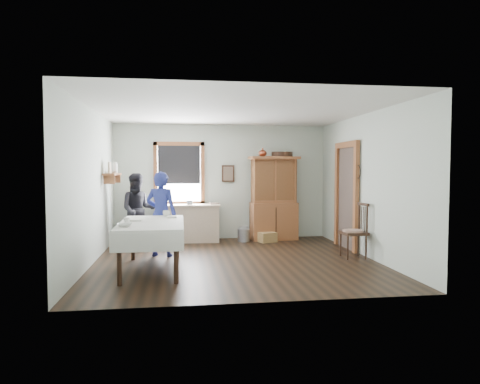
{
  "coord_description": "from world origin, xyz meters",
  "views": [
    {
      "loc": [
        -0.97,
        -7.63,
        1.65
      ],
      "look_at": [
        0.13,
        0.3,
        1.23
      ],
      "focal_mm": 32.0,
      "sensor_mm": 36.0,
      "label": 1
    }
  ],
  "objects_px": {
    "dining_table": "(152,246)",
    "woman_blue": "(161,217)",
    "spindle_chair": "(353,230)",
    "work_counter": "(187,223)",
    "pail": "(244,235)",
    "wicker_basket": "(268,237)",
    "china_hutch": "(274,198)",
    "figure_dark": "(138,212)"
  },
  "relations": [
    {
      "from": "china_hutch",
      "to": "woman_blue",
      "type": "bearing_deg",
      "value": -150.79
    },
    {
      "from": "spindle_chair",
      "to": "woman_blue",
      "type": "bearing_deg",
      "value": 164.88
    },
    {
      "from": "china_hutch",
      "to": "woman_blue",
      "type": "relative_size",
      "value": 1.31
    },
    {
      "from": "work_counter",
      "to": "woman_blue",
      "type": "bearing_deg",
      "value": -104.73
    },
    {
      "from": "dining_table",
      "to": "china_hutch",
      "type": "bearing_deg",
      "value": 46.37
    },
    {
      "from": "work_counter",
      "to": "woman_blue",
      "type": "xyz_separation_m",
      "value": [
        -0.52,
        -1.58,
        0.32
      ]
    },
    {
      "from": "work_counter",
      "to": "dining_table",
      "type": "bearing_deg",
      "value": -99.31
    },
    {
      "from": "work_counter",
      "to": "wicker_basket",
      "type": "bearing_deg",
      "value": -6.83
    },
    {
      "from": "wicker_basket",
      "to": "pail",
      "type": "bearing_deg",
      "value": 163.06
    },
    {
      "from": "wicker_basket",
      "to": "work_counter",
      "type": "bearing_deg",
      "value": 169.78
    },
    {
      "from": "work_counter",
      "to": "china_hutch",
      "type": "distance_m",
      "value": 2.09
    },
    {
      "from": "dining_table",
      "to": "pail",
      "type": "relative_size",
      "value": 6.74
    },
    {
      "from": "china_hutch",
      "to": "wicker_basket",
      "type": "xyz_separation_m",
      "value": [
        -0.22,
        -0.35,
        -0.86
      ]
    },
    {
      "from": "china_hutch",
      "to": "spindle_chair",
      "type": "relative_size",
      "value": 1.89
    },
    {
      "from": "spindle_chair",
      "to": "woman_blue",
      "type": "height_order",
      "value": "woman_blue"
    },
    {
      "from": "dining_table",
      "to": "woman_blue",
      "type": "distance_m",
      "value": 1.21
    },
    {
      "from": "dining_table",
      "to": "figure_dark",
      "type": "xyz_separation_m",
      "value": [
        -0.44,
        2.34,
        0.33
      ]
    },
    {
      "from": "dining_table",
      "to": "woman_blue",
      "type": "bearing_deg",
      "value": 85.08
    },
    {
      "from": "woman_blue",
      "to": "spindle_chair",
      "type": "bearing_deg",
      "value": -173.73
    },
    {
      "from": "wicker_basket",
      "to": "woman_blue",
      "type": "height_order",
      "value": "woman_blue"
    },
    {
      "from": "woman_blue",
      "to": "figure_dark",
      "type": "height_order",
      "value": "woman_blue"
    },
    {
      "from": "work_counter",
      "to": "spindle_chair",
      "type": "xyz_separation_m",
      "value": [
        3.04,
        -2.23,
        0.09
      ]
    },
    {
      "from": "china_hutch",
      "to": "spindle_chair",
      "type": "height_order",
      "value": "china_hutch"
    },
    {
      "from": "dining_table",
      "to": "woman_blue",
      "type": "height_order",
      "value": "woman_blue"
    },
    {
      "from": "work_counter",
      "to": "woman_blue",
      "type": "distance_m",
      "value": 1.7
    },
    {
      "from": "spindle_chair",
      "to": "figure_dark",
      "type": "distance_m",
      "value": 4.49
    },
    {
      "from": "pail",
      "to": "woman_blue",
      "type": "bearing_deg",
      "value": -141.63
    },
    {
      "from": "work_counter",
      "to": "figure_dark",
      "type": "relative_size",
      "value": 1.03
    },
    {
      "from": "spindle_chair",
      "to": "wicker_basket",
      "type": "bearing_deg",
      "value": 118.2
    },
    {
      "from": "china_hutch",
      "to": "pail",
      "type": "bearing_deg",
      "value": -168.98
    },
    {
      "from": "pail",
      "to": "wicker_basket",
      "type": "bearing_deg",
      "value": -16.94
    },
    {
      "from": "china_hutch",
      "to": "figure_dark",
      "type": "relative_size",
      "value": 1.34
    },
    {
      "from": "work_counter",
      "to": "pail",
      "type": "bearing_deg",
      "value": -3.96
    },
    {
      "from": "work_counter",
      "to": "spindle_chair",
      "type": "bearing_deg",
      "value": -32.94
    },
    {
      "from": "dining_table",
      "to": "figure_dark",
      "type": "distance_m",
      "value": 2.4
    },
    {
      "from": "work_counter",
      "to": "pail",
      "type": "height_order",
      "value": "work_counter"
    },
    {
      "from": "work_counter",
      "to": "wicker_basket",
      "type": "height_order",
      "value": "work_counter"
    },
    {
      "from": "dining_table",
      "to": "wicker_basket",
      "type": "relative_size",
      "value": 5.32
    },
    {
      "from": "spindle_chair",
      "to": "woman_blue",
      "type": "xyz_separation_m",
      "value": [
        -3.55,
        0.65,
        0.23
      ]
    },
    {
      "from": "pail",
      "to": "wicker_basket",
      "type": "height_order",
      "value": "pail"
    },
    {
      "from": "wicker_basket",
      "to": "woman_blue",
      "type": "bearing_deg",
      "value": -151.5
    },
    {
      "from": "dining_table",
      "to": "wicker_basket",
      "type": "xyz_separation_m",
      "value": [
        2.42,
        2.42,
        -0.29
      ]
    }
  ]
}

